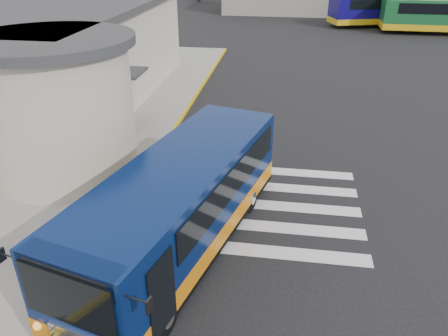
# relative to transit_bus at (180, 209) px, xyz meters

# --- Properties ---
(ground) EXTENTS (140.00, 140.00, 0.00)m
(ground) POSITION_rel_transit_bus_xyz_m (1.74, 3.33, -1.27)
(ground) COLOR black
(ground) RESTS_ON ground
(sidewalk) EXTENTS (10.00, 34.00, 0.15)m
(sidewalk) POSITION_rel_transit_bus_xyz_m (-7.26, 7.33, -1.19)
(sidewalk) COLOR gray
(sidewalk) RESTS_ON ground
(curb_strip) EXTENTS (0.12, 34.00, 0.16)m
(curb_strip) POSITION_rel_transit_bus_xyz_m (-2.31, 7.33, -1.19)
(curb_strip) COLOR gold
(curb_strip) RESTS_ON ground
(station_building) EXTENTS (12.70, 18.70, 4.80)m
(station_building) POSITION_rel_transit_bus_xyz_m (-9.10, 10.23, 1.30)
(station_building) COLOR #B3AC98
(station_building) RESTS_ON ground
(crosswalk) EXTENTS (8.00, 5.35, 0.01)m
(crosswalk) POSITION_rel_transit_bus_xyz_m (1.24, 2.53, -1.26)
(crosswalk) COLOR silver
(crosswalk) RESTS_ON ground
(transit_bus) EXTENTS (5.02, 9.67, 2.65)m
(transit_bus) POSITION_rel_transit_bus_xyz_m (0.00, 0.00, 0.00)
(transit_bus) COLOR #06194C
(transit_bus) RESTS_ON ground
(pedestrian_b) EXTENTS (0.85, 0.93, 1.54)m
(pedestrian_b) POSITION_rel_transit_bus_xyz_m (-5.41, 2.60, -0.35)
(pedestrian_b) COLOR black
(pedestrian_b) RESTS_ON sidewalk
(bollard) EXTENTS (0.09, 0.09, 1.05)m
(bollard) POSITION_rel_transit_bus_xyz_m (-2.46, 0.39, -0.59)
(bollard) COLOR black
(bollard) RESTS_ON sidewalk
(far_bus_a) EXTENTS (9.97, 5.49, 2.48)m
(far_bus_a) POSITION_rel_transit_bus_xyz_m (11.05, 36.99, 0.34)
(far_bus_a) COLOR #0F075D
(far_bus_a) RESTS_ON ground
(far_bus_b) EXTENTS (9.94, 2.98, 2.55)m
(far_bus_b) POSITION_rel_transit_bus_xyz_m (15.68, 33.80, 0.39)
(far_bus_b) COLOR #17562A
(far_bus_b) RESTS_ON ground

